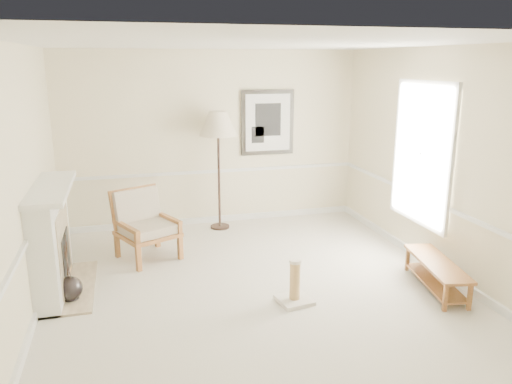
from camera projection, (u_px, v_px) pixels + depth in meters
ground at (254, 289)px, 6.13m from camera, size 5.50×5.50×0.00m
room at (264, 137)px, 5.76m from camera, size 5.04×5.54×2.92m
fireplace at (52, 240)px, 5.95m from camera, size 0.64×1.64×1.31m
floor_vase at (70, 289)px, 5.78m from camera, size 0.28×0.28×0.83m
armchair at (143, 221)px, 7.04m from camera, size 0.99×1.02×0.97m
floor_lamp at (218, 127)px, 7.95m from camera, size 0.62×0.62×1.94m
bench at (436, 271)px, 6.08m from camera, size 0.59×1.28×0.35m
scratching_post at (295, 289)px, 5.75m from camera, size 0.42×0.42×0.53m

